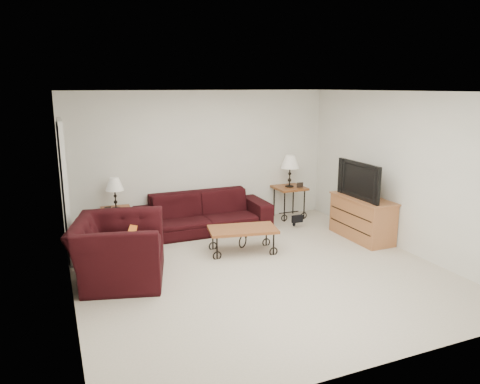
% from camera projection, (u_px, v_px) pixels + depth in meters
% --- Properties ---
extents(ground, '(5.00, 5.00, 0.00)m').
position_uv_depth(ground, '(259.00, 270.00, 6.49)').
color(ground, beige).
rests_on(ground, ground).
extents(wall_back, '(5.00, 0.02, 2.50)m').
position_uv_depth(wall_back, '(203.00, 159.00, 8.45)').
color(wall_back, silver).
rests_on(wall_back, ground).
extents(wall_front, '(5.00, 0.02, 2.50)m').
position_uv_depth(wall_front, '(382.00, 241.00, 3.97)').
color(wall_front, silver).
rests_on(wall_front, ground).
extents(wall_left, '(0.02, 5.00, 2.50)m').
position_uv_depth(wall_left, '(65.00, 203.00, 5.27)').
color(wall_left, silver).
rests_on(wall_left, ground).
extents(wall_right, '(0.02, 5.00, 2.50)m').
position_uv_depth(wall_right, '(403.00, 172.00, 7.15)').
color(wall_right, silver).
rests_on(wall_right, ground).
extents(ceiling, '(5.00, 5.00, 0.00)m').
position_uv_depth(ceiling, '(261.00, 92.00, 5.93)').
color(ceiling, white).
rests_on(ceiling, wall_back).
extents(doorway, '(0.08, 0.94, 2.04)m').
position_uv_depth(doorway, '(64.00, 192.00, 6.81)').
color(doorway, black).
rests_on(doorway, ground).
extents(sofa, '(2.37, 0.93, 0.69)m').
position_uv_depth(sofa, '(204.00, 213.00, 8.17)').
color(sofa, black).
rests_on(sofa, ground).
extents(side_table_left, '(0.51, 0.51, 0.54)m').
position_uv_depth(side_table_left, '(117.00, 224.00, 7.78)').
color(side_table_left, brown).
rests_on(side_table_left, ground).
extents(side_table_right, '(0.58, 0.58, 0.63)m').
position_uv_depth(side_table_right, '(289.00, 202.00, 9.04)').
color(side_table_right, brown).
rests_on(side_table_right, ground).
extents(lamp_left, '(0.31, 0.31, 0.54)m').
position_uv_depth(lamp_left, '(115.00, 193.00, 7.66)').
color(lamp_left, black).
rests_on(lamp_left, side_table_left).
extents(lamp_right, '(0.36, 0.36, 0.63)m').
position_uv_depth(lamp_right, '(290.00, 171.00, 8.89)').
color(lamp_right, black).
rests_on(lamp_right, side_table_right).
extents(photo_frame_left, '(0.11, 0.03, 0.09)m').
position_uv_depth(photo_frame_left, '(108.00, 209.00, 7.52)').
color(photo_frame_left, black).
rests_on(photo_frame_left, side_table_left).
extents(photo_frame_right, '(0.13, 0.04, 0.11)m').
position_uv_depth(photo_frame_right, '(300.00, 185.00, 8.87)').
color(photo_frame_right, black).
rests_on(photo_frame_right, side_table_right).
extents(coffee_table, '(1.15, 0.77, 0.40)m').
position_uv_depth(coffee_table, '(243.00, 240.00, 7.16)').
color(coffee_table, brown).
rests_on(coffee_table, ground).
extents(armchair, '(1.44, 1.56, 0.85)m').
position_uv_depth(armchair, '(119.00, 250.00, 6.10)').
color(armchair, black).
rests_on(armchair, ground).
extents(throw_pillow, '(0.20, 0.40, 0.38)m').
position_uv_depth(throw_pillow, '(130.00, 243.00, 6.09)').
color(throw_pillow, '#B73817').
rests_on(throw_pillow, armchair).
extents(tv_stand, '(0.50, 1.20, 0.72)m').
position_uv_depth(tv_stand, '(362.00, 218.00, 7.79)').
color(tv_stand, '#BE7146').
rests_on(tv_stand, ground).
extents(television, '(0.14, 1.08, 0.62)m').
position_uv_depth(television, '(364.00, 180.00, 7.63)').
color(television, black).
rests_on(television, tv_stand).
extents(backpack, '(0.36, 0.30, 0.43)m').
position_uv_depth(backpack, '(294.00, 215.00, 8.48)').
color(backpack, black).
rests_on(backpack, ground).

